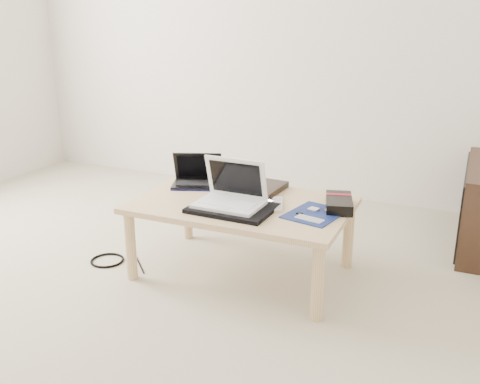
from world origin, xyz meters
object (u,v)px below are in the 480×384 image
at_px(white_laptop, 231,195).
at_px(gpu_box, 339,203).
at_px(coffee_table, 242,211).
at_px(netbook, 197,178).

distance_m(white_laptop, gpu_box, 0.54).
relative_size(coffee_table, white_laptop, 3.32).
height_order(coffee_table, gpu_box, gpu_box).
height_order(coffee_table, netbook, netbook).
xyz_separation_m(coffee_table, gpu_box, (0.48, 0.11, 0.08)).
distance_m(netbook, white_laptop, 0.44).
bearing_deg(gpu_box, netbook, 175.93).
bearing_deg(white_laptop, coffee_table, 81.15).
distance_m(netbook, gpu_box, 0.84).
height_order(netbook, white_laptop, white_laptop).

